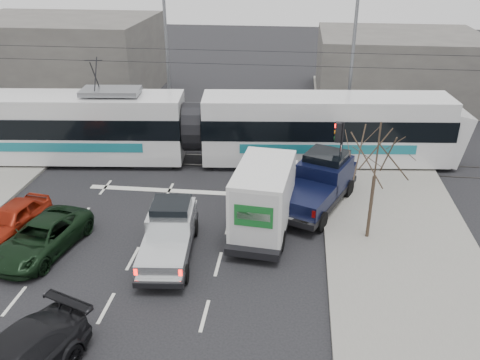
# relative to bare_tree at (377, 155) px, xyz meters

# --- Properties ---
(ground) EXTENTS (120.00, 120.00, 0.00)m
(ground) POSITION_rel_bare_tree_xyz_m (-7.60, -2.50, -3.79)
(ground) COLOR black
(ground) RESTS_ON ground
(sidewalk_right) EXTENTS (6.00, 60.00, 0.15)m
(sidewalk_right) POSITION_rel_bare_tree_xyz_m (1.40, -2.50, -3.72)
(sidewalk_right) COLOR gray
(sidewalk_right) RESTS_ON ground
(rails) EXTENTS (60.00, 1.60, 0.03)m
(rails) POSITION_rel_bare_tree_xyz_m (-7.60, 7.50, -3.78)
(rails) COLOR #33302D
(rails) RESTS_ON ground
(building_left) EXTENTS (14.00, 10.00, 6.00)m
(building_left) POSITION_rel_bare_tree_xyz_m (-21.60, 19.50, -0.79)
(building_left) COLOR #64605B
(building_left) RESTS_ON ground
(building_right) EXTENTS (12.00, 10.00, 5.00)m
(building_right) POSITION_rel_bare_tree_xyz_m (4.40, 21.50, -1.29)
(building_right) COLOR #64605B
(building_right) RESTS_ON ground
(bare_tree) EXTENTS (2.40, 2.40, 5.00)m
(bare_tree) POSITION_rel_bare_tree_xyz_m (0.00, 0.00, 0.00)
(bare_tree) COLOR #47382B
(bare_tree) RESTS_ON ground
(traffic_signal) EXTENTS (0.44, 0.44, 3.60)m
(traffic_signal) POSITION_rel_bare_tree_xyz_m (-1.13, 4.00, -1.05)
(traffic_signal) COLOR black
(traffic_signal) RESTS_ON ground
(street_lamp_near) EXTENTS (2.38, 0.25, 9.00)m
(street_lamp_near) POSITION_rel_bare_tree_xyz_m (-0.29, 11.50, 1.32)
(street_lamp_near) COLOR slate
(street_lamp_near) RESTS_ON ground
(street_lamp_far) EXTENTS (2.38, 0.25, 9.00)m
(street_lamp_far) POSITION_rel_bare_tree_xyz_m (-11.79, 13.50, 1.32)
(street_lamp_far) COLOR slate
(street_lamp_far) RESTS_ON ground
(catenary) EXTENTS (60.00, 0.20, 7.00)m
(catenary) POSITION_rel_bare_tree_xyz_m (-7.60, 7.50, 0.09)
(catenary) COLOR black
(catenary) RESTS_ON ground
(tram) EXTENTS (27.92, 5.44, 5.67)m
(tram) POSITION_rel_bare_tree_xyz_m (-8.81, 7.26, -1.78)
(tram) COLOR silver
(tram) RESTS_ON ground
(silver_pickup) EXTENTS (2.22, 5.32, 1.88)m
(silver_pickup) POSITION_rel_bare_tree_xyz_m (-7.92, -1.85, -2.86)
(silver_pickup) COLOR black
(silver_pickup) RESTS_ON ground
(box_truck) EXTENTS (2.74, 6.36, 3.09)m
(box_truck) POSITION_rel_bare_tree_xyz_m (-4.31, 0.48, -2.27)
(box_truck) COLOR black
(box_truck) RESTS_ON ground
(navy_pickup) EXTENTS (4.10, 6.02, 2.39)m
(navy_pickup) POSITION_rel_bare_tree_xyz_m (-1.96, 2.84, -2.61)
(navy_pickup) COLOR black
(navy_pickup) RESTS_ON ground
(green_car) EXTENTS (2.95, 4.97, 1.29)m
(green_car) POSITION_rel_bare_tree_xyz_m (-12.98, -2.42, -3.14)
(green_car) COLOR black
(green_car) RESTS_ON ground
(red_car) EXTENTS (2.15, 4.09, 1.33)m
(red_car) POSITION_rel_bare_tree_xyz_m (-14.88, -1.18, -3.13)
(red_car) COLOR maroon
(red_car) RESTS_ON ground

